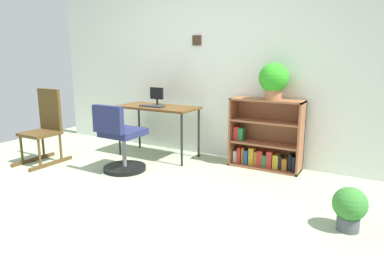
% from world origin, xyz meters
% --- Properties ---
extents(ground_plane, '(6.24, 6.24, 0.00)m').
position_xyz_m(ground_plane, '(0.00, 0.00, 0.00)').
color(ground_plane, '#96A987').
extents(wall_back, '(5.20, 0.12, 2.51)m').
position_xyz_m(wall_back, '(-0.00, 2.15, 1.25)').
color(wall_back, silver).
rests_on(wall_back, ground_plane).
extents(desk, '(1.12, 0.53, 0.71)m').
position_xyz_m(desk, '(-0.46, 1.68, 0.65)').
color(desk, brown).
rests_on(desk, ground_plane).
extents(monitor, '(0.21, 0.18, 0.25)m').
position_xyz_m(monitor, '(-0.50, 1.72, 0.83)').
color(monitor, '#262628').
rests_on(monitor, desk).
extents(keyboard, '(0.36, 0.12, 0.02)m').
position_xyz_m(keyboard, '(-0.48, 1.59, 0.72)').
color(keyboard, '#272A2F').
rests_on(keyboard, desk).
extents(office_chair, '(0.52, 0.55, 0.84)m').
position_xyz_m(office_chair, '(-0.46, 0.91, 0.37)').
color(office_chair, black).
rests_on(office_chair, ground_plane).
extents(rocking_chair, '(0.42, 0.64, 0.97)m').
position_xyz_m(rocking_chair, '(-1.60, 0.73, 0.48)').
color(rocking_chair, '#4C3819').
rests_on(rocking_chair, ground_plane).
extents(bookshelf_low, '(0.89, 0.30, 0.88)m').
position_xyz_m(bookshelf_low, '(1.00, 1.95, 0.37)').
color(bookshelf_low, '#935536').
rests_on(bookshelf_low, ground_plane).
extents(potted_plant_on_shelf, '(0.36, 0.36, 0.44)m').
position_xyz_m(potted_plant_on_shelf, '(1.08, 1.90, 1.12)').
color(potted_plant_on_shelf, '#9E6642').
rests_on(potted_plant_on_shelf, bookshelf_low).
extents(potted_plant_floor, '(0.27, 0.27, 0.36)m').
position_xyz_m(potted_plant_floor, '(2.10, 0.72, 0.20)').
color(potted_plant_floor, '#474C51').
rests_on(potted_plant_floor, ground_plane).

